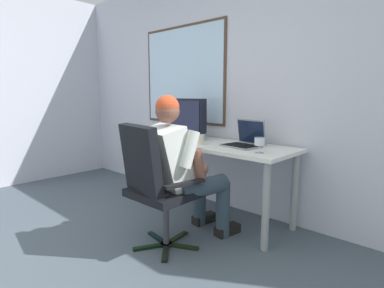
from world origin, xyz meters
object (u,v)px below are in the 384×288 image
person_seated (182,166)px  cd_case (156,137)px  office_chair (154,180)px  crt_monitor (188,117)px  wine_glass (260,142)px  coffee_mug (200,140)px  desk (207,152)px  laptop (246,139)px

person_seated → cd_case: 0.99m
office_chair → person_seated: person_seated is taller
crt_monitor → wine_glass: 1.02m
office_chair → wine_glass: (0.51, 0.69, 0.27)m
crt_monitor → coffee_mug: (0.34, -0.18, -0.19)m
crt_monitor → wine_glass: (0.99, -0.19, -0.15)m
desk → crt_monitor: bearing=173.6°
crt_monitor → laptop: bearing=2.1°
desk → wine_glass: size_ratio=13.67×
desk → crt_monitor: (-0.31, 0.03, 0.34)m
office_chair → cd_case: 1.12m
person_seated → wine_glass: bearing=42.2°
laptop → wine_glass: bearing=-37.8°
laptop → cd_case: 1.07m
coffee_mug → office_chair: bearing=-78.3°
laptop → cd_case: size_ratio=2.11×
person_seated → cd_case: size_ratio=7.18×
office_chair → person_seated: bearing=81.6°
laptop → cd_case: bearing=-170.7°
wine_glass → cd_case: 1.34m
wine_glass → person_seated: bearing=-137.8°
laptop → coffee_mug: (-0.38, -0.20, -0.02)m
crt_monitor → laptop: crt_monitor is taller
desk → wine_glass: (0.68, -0.15, 0.19)m
office_chair → coffee_mug: size_ratio=10.78×
wine_glass → desk: bearing=167.4°
desk → coffee_mug: bearing=-78.3°
office_chair → person_seated: 0.28m
office_chair → crt_monitor: 1.09m
wine_glass → office_chair: bearing=-126.2°
desk → crt_monitor: 0.46m
desk → laptop: 0.44m
office_chair → laptop: office_chair is taller
laptop → coffee_mug: size_ratio=3.84×
laptop → wine_glass: size_ratio=2.77×
person_seated → crt_monitor: size_ratio=2.67×
laptop → coffee_mug: 0.43m
crt_monitor → coffee_mug: crt_monitor is taller
coffee_mug → laptop: bearing=28.2°
office_chair → cd_case: (-0.83, 0.73, 0.18)m
person_seated → coffee_mug: bearing=113.3°
cd_case → wine_glass: bearing=-1.7°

